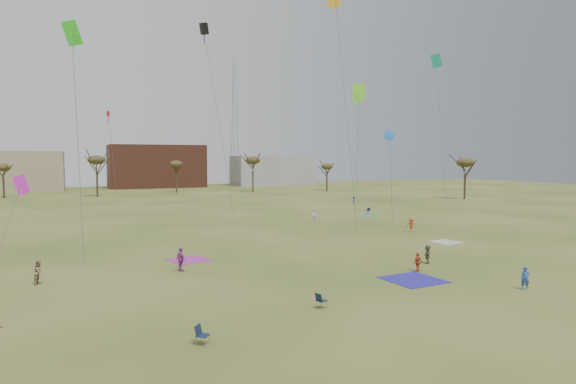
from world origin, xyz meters
name	(u,v)px	position (x,y,z in m)	size (l,w,h in m)	color
ground	(367,296)	(0.00, 0.00, 0.00)	(260.00, 260.00, 0.00)	#415219
flyer_near_right	(525,278)	(9.92, -2.71, 0.72)	(0.53, 0.35, 1.45)	#2349A0
spectator_fore_a	(418,262)	(6.85, 3.98, 0.69)	(0.81, 0.34, 1.38)	#BF3B20
spectator_fore_b	(39,272)	(-18.27, 10.88, 0.80)	(0.77, 0.60, 1.59)	#94765E
spectator_fore_c	(427,254)	(9.31, 5.94, 0.73)	(1.35, 0.43, 1.46)	brown
flyer_mid_b	(411,225)	(18.39, 19.90, 0.81)	(1.05, 0.60, 1.63)	#B64522
spectator_mid_d	(181,259)	(-9.01, 10.83, 0.88)	(1.03, 0.43, 1.77)	#9F429B
spectator_mid_e	(315,215)	(12.75, 32.87, 0.81)	(0.78, 0.61, 1.61)	white
flyer_far_c	(354,201)	(28.92, 50.03, 0.76)	(0.98, 0.56, 1.52)	#29219A
blanket_blue	(413,280)	(5.00, 2.06, 0.00)	(3.54, 3.54, 0.03)	#2C25A2
blanket_cream	(446,242)	(17.39, 13.13, 0.00)	(2.51, 2.51, 0.03)	beige
blanket_plum	(189,260)	(-7.62, 14.59, 0.00)	(2.93, 2.93, 0.03)	#A93496
blanket_olive	(369,215)	(22.72, 35.44, 0.00)	(2.69, 2.69, 0.03)	#389B6E
camp_chair_left	(203,339)	(-10.86, -3.72, 0.26)	(0.74, 0.74, 0.87)	#16223C
camp_chair_center	(321,304)	(-3.60, -1.07, 0.26)	(0.66, 0.63, 0.87)	#15223A
camp_chair_right	(368,212)	(23.98, 37.61, 0.26)	(0.69, 0.66, 0.87)	#161A3D
kites_aloft	(259,56)	(1.77, 23.75, 18.78)	(56.56, 48.82, 25.87)	#1AA086
tree_line	(146,164)	(-2.85, 79.12, 7.09)	(117.44, 49.32, 8.91)	#3A2B1E
building_brick	(156,166)	(5.00, 120.00, 6.00)	(26.00, 16.00, 12.00)	brown
building_grey	(272,170)	(40.00, 118.00, 4.50)	(24.00, 12.00, 9.00)	gray
radio_tower	(234,124)	(30.00, 125.00, 19.21)	(1.51, 1.72, 41.00)	#9EA3A8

